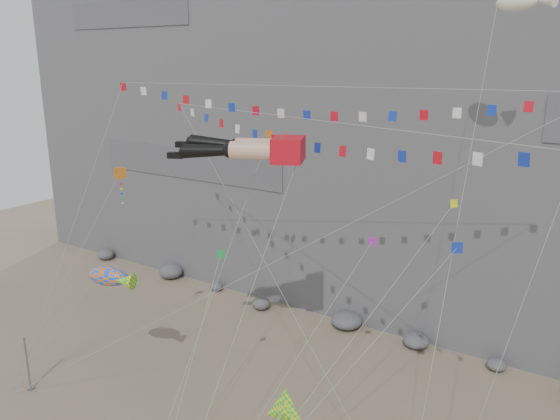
% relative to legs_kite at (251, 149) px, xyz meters
% --- Properties ---
extents(cliff, '(80.00, 28.00, 50.00)m').
position_rel_legs_kite_xyz_m(cliff, '(-0.13, 28.43, 8.14)').
color(cliff, slate).
rests_on(cliff, ground).
extents(talus_boulders, '(60.00, 3.00, 1.20)m').
position_rel_legs_kite_xyz_m(talus_boulders, '(-0.13, 13.43, -16.26)').
color(talus_boulders, slate).
rests_on(talus_boulders, ground).
extents(anchor_pole_left, '(0.12, 0.12, 3.91)m').
position_rel_legs_kite_xyz_m(anchor_pole_left, '(-14.24, -6.31, -14.91)').
color(anchor_pole_left, slate).
rests_on(anchor_pole_left, ground).
extents(legs_kite, '(7.79, 14.61, 21.39)m').
position_rel_legs_kite_xyz_m(legs_kite, '(0.00, 0.00, 0.00)').
color(legs_kite, red).
rests_on(legs_kite, ground).
extents(flag_banner_upper, '(31.26, 13.32, 28.48)m').
position_rel_legs_kite_xyz_m(flag_banner_upper, '(2.15, 3.96, 3.26)').
color(flag_banner_upper, red).
rests_on(flag_banner_upper, ground).
extents(flag_banner_lower, '(27.32, 10.99, 21.98)m').
position_rel_legs_kite_xyz_m(flag_banner_lower, '(2.63, 1.56, 1.63)').
color(flag_banner_lower, red).
rests_on(flag_banner_lower, ground).
extents(harlequin_kite, '(6.75, 6.83, 16.77)m').
position_rel_legs_kite_xyz_m(harlequin_kite, '(-9.67, -1.15, -2.33)').
color(harlequin_kite, red).
rests_on(harlequin_kite, ground).
extents(fish_windsock, '(8.34, 5.15, 11.08)m').
position_rel_legs_kite_xyz_m(fish_windsock, '(-9.07, -3.18, -8.54)').
color(fish_windsock, orange).
rests_on(fish_windsock, ground).
extents(delta_kite, '(4.81, 7.09, 9.18)m').
position_rel_legs_kite_xyz_m(delta_kite, '(5.53, -5.20, -11.65)').
color(delta_kite, yellow).
rests_on(delta_kite, ground).
extents(blimp_windsock, '(3.70, 15.23, 28.30)m').
position_rel_legs_kite_xyz_m(blimp_windsock, '(11.51, 8.41, 7.66)').
color(blimp_windsock, '#F7EDCB').
rests_on(blimp_windsock, ground).
extents(small_kite_a, '(2.72, 15.76, 22.83)m').
position_rel_legs_kite_xyz_m(small_kite_a, '(-1.98, 4.49, -0.24)').
color(small_kite_a, orange).
rests_on(small_kite_a, ground).
extents(small_kite_b, '(4.39, 12.05, 16.80)m').
position_rel_legs_kite_xyz_m(small_kite_b, '(6.13, 2.69, -5.42)').
color(small_kite_b, purple).
rests_on(small_kite_b, ground).
extents(small_kite_c, '(1.65, 7.93, 13.41)m').
position_rel_legs_kite_xyz_m(small_kite_c, '(-0.54, -2.38, -5.87)').
color(small_kite_c, green).
rests_on(small_kite_c, ground).
extents(small_kite_d, '(7.12, 14.77, 21.08)m').
position_rel_legs_kite_xyz_m(small_kite_d, '(10.01, 3.93, -3.10)').
color(small_kite_d, yellow).
rests_on(small_kite_d, ground).
extents(small_kite_e, '(8.59, 10.42, 17.93)m').
position_rel_legs_kite_xyz_m(small_kite_e, '(11.26, 1.02, -4.21)').
color(small_kite_e, '#132EA7').
rests_on(small_kite_e, ground).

